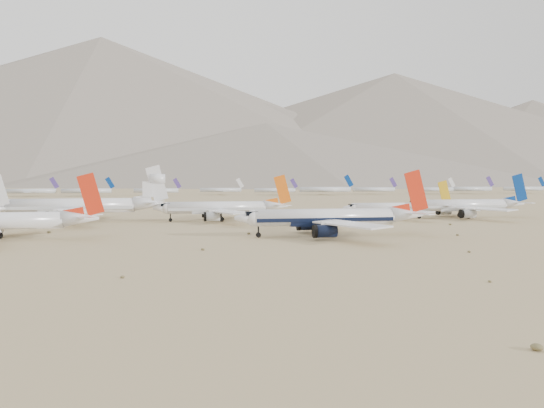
# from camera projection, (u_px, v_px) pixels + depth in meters

# --- Properties ---
(ground) EXTENTS (7000.00, 7000.00, 0.00)m
(ground) POSITION_uv_depth(u_px,v_px,m) (373.00, 238.00, 136.17)
(ground) COLOR #998259
(ground) RESTS_ON ground
(main_airliner) EXTENTS (50.52, 49.35, 17.83)m
(main_airliner) POSITION_uv_depth(u_px,v_px,m) (333.00, 218.00, 141.01)
(main_airliner) COLOR white
(main_airliner) RESTS_ON ground
(row2_navy_widebody) EXTENTS (48.14, 47.08, 17.13)m
(row2_navy_widebody) POSITION_uv_depth(u_px,v_px,m) (466.00, 205.00, 202.17)
(row2_navy_widebody) COLOR white
(row2_navy_widebody) RESTS_ON ground
(row2_gold_tail) EXTENTS (40.67, 39.78, 14.48)m
(row2_gold_tail) POSITION_uv_depth(u_px,v_px,m) (397.00, 208.00, 198.68)
(row2_gold_tail) COLOR white
(row2_gold_tail) RESTS_ON ground
(row2_orange_tail) EXTENTS (46.54, 45.53, 16.60)m
(row2_orange_tail) POSITION_uv_depth(u_px,v_px,m) (223.00, 208.00, 188.77)
(row2_orange_tail) COLOR white
(row2_orange_tail) RESTS_ON ground
(row2_white_trijet) EXTENTS (56.46, 55.18, 20.01)m
(row2_white_trijet) POSITION_uv_depth(u_px,v_px,m) (81.00, 206.00, 183.32)
(row2_white_trijet) COLOR white
(row2_white_trijet) RESTS_ON ground
(distant_storage_row) EXTENTS (560.74, 55.97, 15.22)m
(distant_storage_row) POSITION_uv_depth(u_px,v_px,m) (259.00, 190.00, 449.96)
(distant_storage_row) COLOR silver
(distant_storage_row) RESTS_ON ground
(mountain_range) EXTENTS (7354.00, 3024.00, 470.00)m
(mountain_range) POSITION_uv_depth(u_px,v_px,m) (216.00, 124.00, 1759.91)
(mountain_range) COLOR slate
(mountain_range) RESTS_ON ground
(foothills) EXTENTS (4637.50, 1395.00, 155.00)m
(foothills) POSITION_uv_depth(u_px,v_px,m) (417.00, 155.00, 1304.60)
(foothills) COLOR slate
(foothills) RESTS_ON ground
(desert_scrub) EXTENTS (261.14, 121.67, 0.63)m
(desert_scrub) POSITION_uv_depth(u_px,v_px,m) (435.00, 253.00, 107.80)
(desert_scrub) COLOR brown
(desert_scrub) RESTS_ON ground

